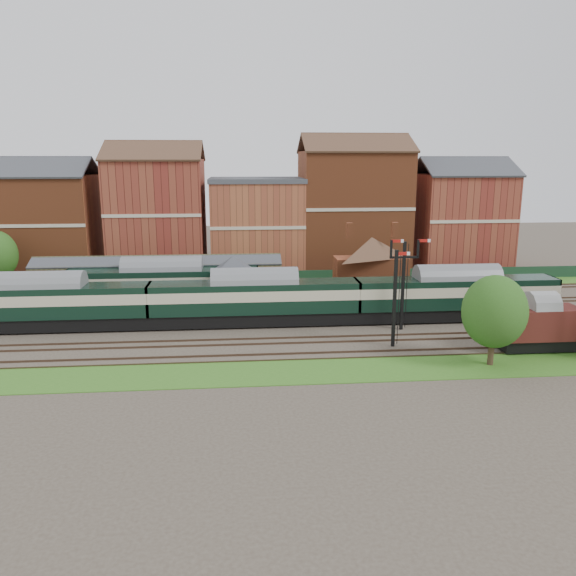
{
  "coord_description": "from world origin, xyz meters",
  "views": [
    {
      "loc": [
        -2.43,
        -49.96,
        15.03
      ],
      "look_at": [
        2.15,
        2.0,
        3.0
      ],
      "focal_mm": 35.0,
      "sensor_mm": 36.0,
      "label": 1
    }
  ],
  "objects": [
    {
      "name": "semaphore_siding",
      "position": [
        10.02,
        -7.0,
        4.16
      ],
      "size": [
        1.23,
        0.25,
        8.0
      ],
      "color": "black",
      "rests_on": "ground"
    },
    {
      "name": "canopy",
      "position": [
        -11.0,
        9.75,
        4.58
      ],
      "size": [
        26.0,
        3.89,
        4.08
      ],
      "color": "#4C4D30",
      "rests_on": "platform"
    },
    {
      "name": "platform",
      "position": [
        -5.0,
        9.75,
        0.5
      ],
      "size": [
        55.0,
        3.4,
        1.0
      ],
      "primitive_type": "cube",
      "color": "#2D2D2D",
      "rests_on": "ground"
    },
    {
      "name": "dmu_train",
      "position": [
        -1.09,
        0.0,
        2.56
      ],
      "size": [
        57.07,
        3.0,
        4.38
      ],
      "color": "black",
      "rests_on": "ground"
    },
    {
      "name": "semaphore_bracket",
      "position": [
        12.04,
        -2.5,
        4.63
      ],
      "size": [
        3.6,
        0.25,
        8.18
      ],
      "color": "black",
      "rests_on": "ground"
    },
    {
      "name": "station_building",
      "position": [
        12.0,
        9.75,
        3.96
      ],
      "size": [
        8.1,
        8.1,
        5.9
      ],
      "color": "#984926",
      "rests_on": "platform"
    },
    {
      "name": "ground",
      "position": [
        0.0,
        0.0,
        0.0
      ],
      "size": [
        160.0,
        160.0,
        0.0
      ],
      "primitive_type": "plane",
      "color": "#473D33",
      "rests_on": "ground"
    },
    {
      "name": "fence",
      "position": [
        0.0,
        18.0,
        0.75
      ],
      "size": [
        90.0,
        0.12,
        1.5
      ],
      "primitive_type": "cube",
      "color": "#193823",
      "rests_on": "ground"
    },
    {
      "name": "tree_far",
      "position": [
        16.08,
        -11.91,
        4.13
      ],
      "size": [
        4.69,
        4.69,
        6.85
      ],
      "color": "#382619",
      "rests_on": "ground"
    },
    {
      "name": "grass_front",
      "position": [
        0.0,
        -12.0,
        0.03
      ],
      "size": [
        90.0,
        5.0,
        0.06
      ],
      "primitive_type": "cube",
      "color": "#2D6619",
      "rests_on": "ground"
    },
    {
      "name": "goods_van_a",
      "position": [
        21.29,
        -9.0,
        2.13
      ],
      "size": [
        6.18,
        2.68,
        3.75
      ],
      "color": "black",
      "rests_on": "ground"
    },
    {
      "name": "grass_back",
      "position": [
        0.0,
        16.0,
        0.03
      ],
      "size": [
        90.0,
        4.5,
        0.06
      ],
      "primitive_type": "cube",
      "color": "#2D6619",
      "rests_on": "ground"
    },
    {
      "name": "brick_hut",
      "position": [
        5.0,
        3.25,
        1.2
      ],
      "size": [
        3.2,
        2.64,
        2.94
      ],
      "color": "maroon",
      "rests_on": "ground"
    },
    {
      "name": "signal_box",
      "position": [
        -3.0,
        3.25,
        3.19
      ],
      "size": [
        5.4,
        5.4,
        6.0
      ],
      "color": "#5B6548",
      "rests_on": "ground"
    },
    {
      "name": "town_backdrop",
      "position": [
        -0.18,
        25.0,
        7.0
      ],
      "size": [
        69.0,
        10.0,
        16.0
      ],
      "color": "#984926",
      "rests_on": "ground"
    },
    {
      "name": "platform_railcar",
      "position": [
        -10.19,
        6.5,
        2.6
      ],
      "size": [
        19.36,
        3.05,
        4.46
      ],
      "color": "black",
      "rests_on": "ground"
    }
  ]
}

